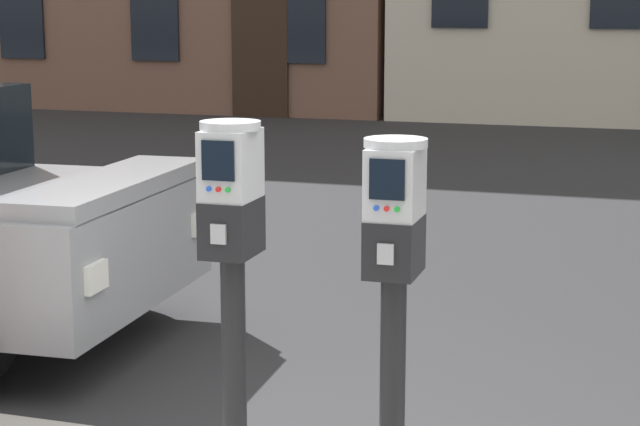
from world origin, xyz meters
name	(u,v)px	position (x,y,z in m)	size (l,w,h in m)	color
parking_meter_near_kerb	(232,239)	(-0.33, -0.14, 1.08)	(0.22, 0.25, 1.36)	black
parking_meter_twin_adjacent	(394,258)	(0.26, -0.14, 1.05)	(0.22, 0.25, 1.32)	black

